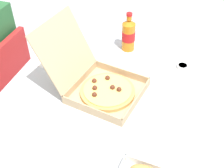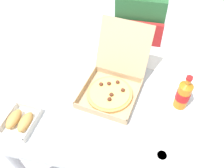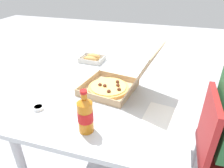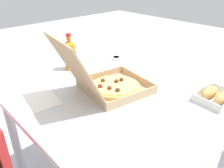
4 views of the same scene
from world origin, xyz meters
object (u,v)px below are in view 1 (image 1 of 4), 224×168
Objects in this scene: chair at (0,88)px; cola_bottle at (128,35)px; pizza_box_open at (100,84)px; paper_menu at (60,59)px; dipping_sauce_cup at (182,66)px.

cola_bottle reaches higher than chair.
cola_bottle is (0.31, -0.71, 0.34)m from chair.
paper_menu is at bearing 60.27° from pizza_box_open.
dipping_sauce_cup reaches higher than paper_menu.
chair is at bearing 113.48° from cola_bottle.
pizza_box_open reaches higher than paper_menu.
chair is at bearing 102.55° from dipping_sauce_cup.
chair is 3.71× the size of cola_bottle.
chair is 0.75m from pizza_box_open.
dipping_sauce_cup is (0.23, -1.03, 0.26)m from chair.
chair reaches higher than dipping_sauce_cup.
cola_bottle is at bearing -66.52° from chair.
paper_menu is (0.17, 0.30, -0.05)m from pizza_box_open.
pizza_box_open is 2.34× the size of paper_menu.
cola_bottle is 1.07× the size of paper_menu.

